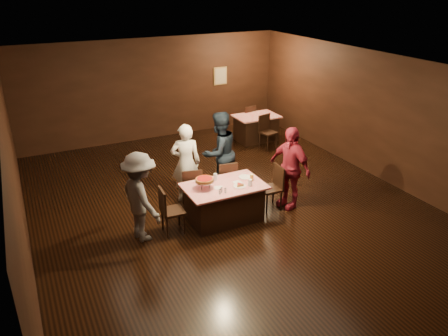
{
  "coord_description": "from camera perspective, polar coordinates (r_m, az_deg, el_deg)",
  "views": [
    {
      "loc": [
        -3.78,
        -7.45,
        4.59
      ],
      "look_at": [
        -0.18,
        -0.14,
        1.0
      ],
      "focal_mm": 35.0,
      "sensor_mm": 36.0,
      "label": 1
    }
  ],
  "objects": [
    {
      "name": "diner_grey_knit",
      "position": [
        8.17,
        -10.83,
        -3.77
      ],
      "size": [
        0.87,
        1.23,
        1.74
      ],
      "primitive_type": "imported",
      "rotation": [
        0.0,
        0.0,
        1.79
      ],
      "color": "#5C5B60",
      "rests_on": "ground"
    },
    {
      "name": "glass_back",
      "position": [
        8.89,
        -1.13,
        -1.17
      ],
      "size": [
        0.08,
        0.08,
        0.14
      ],
      "primitive_type": "cylinder",
      "color": "silver",
      "rests_on": "main_table"
    },
    {
      "name": "diner_red_shirt",
      "position": [
        9.27,
        8.58,
        0.05
      ],
      "size": [
        0.68,
        1.13,
        1.8
      ],
      "primitive_type": "imported",
      "rotation": [
        0.0,
        0.0,
        -1.33
      ],
      "color": "#A3223A",
      "rests_on": "ground"
    },
    {
      "name": "glass_amber",
      "position": [
        8.88,
        3.63,
        -1.24
      ],
      "size": [
        0.08,
        0.08,
        0.14
      ],
      "primitive_type": "cylinder",
      "color": "#BF7F26",
      "rests_on": "main_table"
    },
    {
      "name": "plate_with_slice",
      "position": [
        8.64,
        2.03,
        -2.27
      ],
      "size": [
        0.25,
        0.25,
        0.06
      ],
      "color": "white",
      "rests_on": "main_table"
    },
    {
      "name": "diner_navy_hoodie",
      "position": [
        9.83,
        -0.62,
        2.02
      ],
      "size": [
        1.08,
        0.95,
        1.89
      ],
      "primitive_type": "imported",
      "rotation": [
        0.0,
        0.0,
        3.43
      ],
      "color": "black",
      "rests_on": "ground"
    },
    {
      "name": "chair_end_right",
      "position": [
        9.31,
        6.1,
        -2.58
      ],
      "size": [
        0.44,
        0.44,
        0.95
      ],
      "primitive_type": "cube",
      "rotation": [
        0.0,
        0.0,
        -1.62
      ],
      "color": "black",
      "rests_on": "ground"
    },
    {
      "name": "plate_empty",
      "position": [
        9.04,
        2.72,
        -1.18
      ],
      "size": [
        0.25,
        0.25,
        0.01
      ],
      "primitive_type": "cylinder",
      "color": "white",
      "rests_on": "main_table"
    },
    {
      "name": "chair_far_right",
      "position": [
        9.59,
        0.18,
        -1.63
      ],
      "size": [
        0.47,
        0.47,
        0.95
      ],
      "primitive_type": "cube",
      "rotation": [
        0.0,
        0.0,
        3.03
      ],
      "color": "black",
      "rests_on": "ground"
    },
    {
      "name": "diner_white_jacket",
      "position": [
        9.47,
        -5.01,
        0.65
      ],
      "size": [
        0.75,
        0.61,
        1.77
      ],
      "primitive_type": "imported",
      "rotation": [
        0.0,
        0.0,
        2.81
      ],
      "color": "white",
      "rests_on": "ground"
    },
    {
      "name": "room",
      "position": [
        8.71,
        0.68,
        7.44
      ],
      "size": [
        10.0,
        10.04,
        3.02
      ],
      "color": "black",
      "rests_on": "ground"
    },
    {
      "name": "condiments",
      "position": [
        8.38,
        -0.23,
        -2.97
      ],
      "size": [
        0.17,
        0.1,
        0.09
      ],
      "color": "silver",
      "rests_on": "main_table"
    },
    {
      "name": "glass_front_right",
      "position": [
        8.66,
        3.42,
        -1.93
      ],
      "size": [
        0.08,
        0.08,
        0.14
      ],
      "primitive_type": "cylinder",
      "color": "silver",
      "rests_on": "main_table"
    },
    {
      "name": "main_table",
      "position": [
        8.87,
        0.01,
        -4.51
      ],
      "size": [
        1.6,
        1.0,
        0.77
      ],
      "primitive_type": "cube",
      "color": "red",
      "rests_on": "ground"
    },
    {
      "name": "pizza_stand",
      "position": [
        8.51,
        -2.55,
        -1.56
      ],
      "size": [
        0.38,
        0.38,
        0.22
      ],
      "color": "black",
      "rests_on": "main_table"
    },
    {
      "name": "back_table",
      "position": [
        13.28,
        4.2,
        5.25
      ],
      "size": [
        1.3,
        0.9,
        0.77
      ],
      "primitive_type": "cube",
      "color": "red",
      "rests_on": "ground"
    },
    {
      "name": "chair_end_left",
      "position": [
        8.46,
        -6.71,
        -5.5
      ],
      "size": [
        0.44,
        0.44,
        0.95
      ],
      "primitive_type": "cube",
      "rotation": [
        0.0,
        0.0,
        1.51
      ],
      "color": "black",
      "rests_on": "ground"
    },
    {
      "name": "chair_back_far",
      "position": [
        13.74,
        2.95,
        6.32
      ],
      "size": [
        0.48,
        0.48,
        0.95
      ],
      "primitive_type": "cube",
      "rotation": [
        0.0,
        0.0,
        3.3
      ],
      "color": "black",
      "rests_on": "ground"
    },
    {
      "name": "napkin_left",
      "position": [
        8.6,
        -0.74,
        -2.58
      ],
      "size": [
        0.21,
        0.21,
        0.01
      ],
      "primitive_type": "cube",
      "rotation": [
        0.0,
        0.0,
        -0.35
      ],
      "color": "white",
      "rests_on": "main_table"
    },
    {
      "name": "napkin_center",
      "position": [
        8.82,
        1.77,
        -1.88
      ],
      "size": [
        0.19,
        0.19,
        0.01
      ],
      "primitive_type": "cube",
      "rotation": [
        0.0,
        0.0,
        0.21
      ],
      "color": "white",
      "rests_on": "main_table"
    },
    {
      "name": "chair_back_near",
      "position": [
        12.68,
        5.8,
        4.72
      ],
      "size": [
        0.5,
        0.5,
        0.95
      ],
      "primitive_type": "cube",
      "rotation": [
        0.0,
        0.0,
        0.21
      ],
      "color": "black",
      "rests_on": "ground"
    },
    {
      "name": "chair_far_left",
      "position": [
        9.3,
        -4.25,
        -2.56
      ],
      "size": [
        0.51,
        0.51,
        0.95
      ],
      "primitive_type": "cube",
      "rotation": [
        0.0,
        0.0,
        2.88
      ],
      "color": "black",
      "rests_on": "ground"
    }
  ]
}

